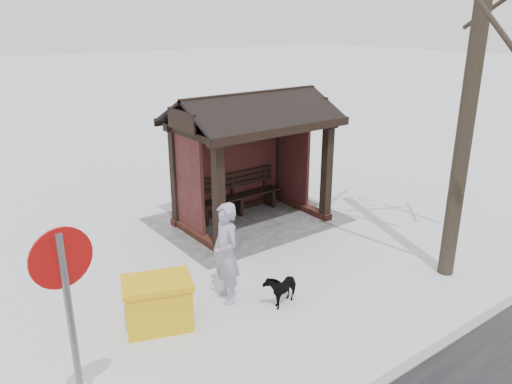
# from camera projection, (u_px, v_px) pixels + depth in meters

# --- Properties ---
(ground) EXTENTS (120.00, 120.00, 0.00)m
(ground) POSITION_uv_depth(u_px,v_px,m) (252.00, 222.00, 11.90)
(ground) COLOR silver
(ground) RESTS_ON ground
(kerb) EXTENTS (120.00, 0.15, 0.06)m
(kerb) POSITION_uv_depth(u_px,v_px,m) (462.00, 332.00, 7.74)
(kerb) COLOR gray
(kerb) RESTS_ON ground
(trampled_patch) EXTENTS (4.20, 3.20, 0.02)m
(trampled_patch) POSITION_uv_depth(u_px,v_px,m) (248.00, 219.00, 12.04)
(trampled_patch) COLOR gray
(trampled_patch) RESTS_ON ground
(bus_shelter) EXTENTS (3.60, 2.40, 3.09)m
(bus_shelter) POSITION_uv_depth(u_px,v_px,m) (248.00, 132.00, 11.30)
(bus_shelter) COLOR #351B13
(bus_shelter) RESTS_ON ground
(pedestrian) EXTENTS (0.49, 0.69, 1.77)m
(pedestrian) POSITION_uv_depth(u_px,v_px,m) (226.00, 254.00, 8.35)
(pedestrian) COLOR #9D96B0
(pedestrian) RESTS_ON ground
(dog) EXTENTS (0.76, 0.51, 0.59)m
(dog) POSITION_uv_depth(u_px,v_px,m) (281.00, 287.00, 8.47)
(dog) COLOR black
(dog) RESTS_ON ground
(grit_bin) EXTENTS (1.24, 1.04, 0.81)m
(grit_bin) POSITION_uv_depth(u_px,v_px,m) (158.00, 303.00, 7.78)
(grit_bin) COLOR #E2AC0D
(grit_bin) RESTS_ON ground
(road_sign) EXTENTS (0.67, 0.13, 2.64)m
(road_sign) POSITION_uv_depth(u_px,v_px,m) (67.00, 295.00, 5.23)
(road_sign) COLOR slate
(road_sign) RESTS_ON ground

